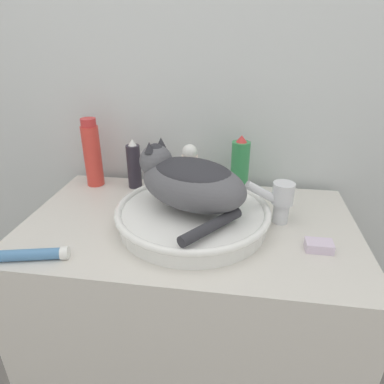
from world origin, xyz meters
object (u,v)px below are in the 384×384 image
Objects in this scene: spray_bottle_trigger at (240,167)px; lotion_bottle_white at (190,168)px; faucet at (279,199)px; shampoo_bottle_tall at (92,154)px; cat at (189,180)px; soap_bar at (319,246)px; hairspray_can_black at (134,165)px; cream_tube at (32,255)px.

lotion_bottle_white is at bearing -180.00° from spray_bottle_trigger.
shampoo_bottle_tall reaches higher than faucet.
faucet is at bearing -144.56° from cat.
lotion_bottle_white is 0.81× the size of spray_bottle_trigger.
cat is at bearing -81.38° from lotion_bottle_white.
spray_bottle_trigger is (0.13, 0.22, -0.04)m from cat.
soap_bar is at bearing -38.89° from lotion_bottle_white.
shampoo_bottle_tall is at bearing -27.73° from faucet.
spray_bottle_trigger is 0.36m from hairspray_can_black.
faucet is at bearing -20.28° from hairspray_can_black.
hairspray_can_black is 2.58× the size of soap_bar.
faucet is 0.50m from hairspray_can_black.
cat is at bearing -44.37° from hairspray_can_black.
hairspray_can_black reaches higher than lotion_bottle_white.
cat is 0.43m from shampoo_bottle_tall.
faucet is at bearing -15.78° from shampoo_bottle_tall.
shampoo_bottle_tall is 1.33× the size of cream_tube.
shampoo_bottle_tall is 0.78m from soap_bar.
faucet is 0.81× the size of hairspray_can_black.
lotion_bottle_white is at bearing -0.00° from shampoo_bottle_tall.
spray_bottle_trigger reaches higher than soap_bar.
hairspray_can_black is (-0.47, 0.17, 0.01)m from faucet.
hairspray_can_black is (-0.23, 0.22, -0.05)m from cat.
cat reaches higher than faucet.
faucet is 0.59× the size of shampoo_bottle_tall.
spray_bottle_trigger reaches higher than hairspray_can_black.
faucet is (0.25, 0.05, -0.06)m from cat.
cat is 2.56× the size of faucet.
shampoo_bottle_tall is 0.46m from cream_tube.
cat is 0.26m from spray_bottle_trigger.
lotion_bottle_white is (0.34, -0.00, -0.03)m from shampoo_bottle_tall.
shampoo_bottle_tall is (-0.62, 0.17, 0.04)m from faucet.
spray_bottle_trigger is (-0.11, 0.17, 0.02)m from faucet.
cream_tube is at bearing -168.27° from soap_bar.
cat is 0.26m from faucet.
faucet is 0.21m from spray_bottle_trigger.
shampoo_bottle_tall reaches higher than hairspray_can_black.
shampoo_bottle_tall reaches higher than cat.
cat is 0.23m from lotion_bottle_white.
cream_tube is 2.65× the size of soap_bar.
soap_bar is (0.09, -0.13, -0.06)m from faucet.
lotion_bottle_white is 0.55m from cream_tube.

